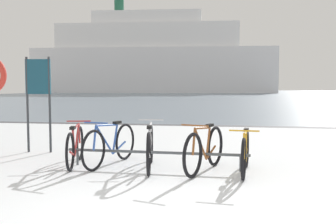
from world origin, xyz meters
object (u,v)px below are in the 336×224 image
at_px(bicycle_2, 150,148).
at_px(bicycle_4, 245,152).
at_px(bicycle_0, 75,146).
at_px(ferry_ship, 152,60).
at_px(info_sign, 38,88).
at_px(bicycle_1, 110,145).
at_px(bicycle_3, 205,149).

bearing_deg(bicycle_2, bicycle_4, -2.01).
height_order(bicycle_0, ferry_ship, ferry_ship).
distance_m(bicycle_4, ferry_ship, 74.75).
xyz_separation_m(bicycle_2, info_sign, (-2.73, 1.24, 1.03)).
bearing_deg(bicycle_1, bicycle_2, -14.43).
distance_m(bicycle_2, ferry_ship, 74.35).
relative_size(bicycle_0, bicycle_3, 0.98).
relative_size(bicycle_0, ferry_ship, 0.03).
bearing_deg(info_sign, bicycle_0, -41.07).
xyz_separation_m(bicycle_1, ferry_ship, (-14.27, 72.31, 6.59)).
relative_size(bicycle_2, bicycle_4, 1.07).
bearing_deg(bicycle_0, bicycle_2, -3.46).
bearing_deg(ferry_ship, info_sign, -80.19).
xyz_separation_m(bicycle_2, ferry_ship, (-15.05, 72.51, 6.59)).
distance_m(bicycle_0, bicycle_1, 0.64).
distance_m(bicycle_1, info_sign, 2.43).
distance_m(bicycle_4, info_sign, 4.66).
xyz_separation_m(bicycle_4, ferry_ship, (-16.67, 72.57, 6.62)).
bearing_deg(ferry_ship, bicycle_4, -77.06).
bearing_deg(info_sign, bicycle_3, -19.18).
relative_size(bicycle_3, info_sign, 0.81).
height_order(bicycle_0, info_sign, info_sign).
xyz_separation_m(bicycle_3, info_sign, (-3.68, 1.28, 1.03)).
bearing_deg(bicycle_4, ferry_ship, 102.94).
relative_size(bicycle_0, bicycle_4, 1.00).
xyz_separation_m(bicycle_0, ferry_ship, (-13.64, 72.43, 6.62)).
bearing_deg(bicycle_3, bicycle_2, 177.31).
relative_size(bicycle_3, ferry_ship, 0.03).
relative_size(bicycle_2, bicycle_3, 1.04).
bearing_deg(bicycle_1, bicycle_3, -8.08).
bearing_deg(bicycle_2, bicycle_3, -2.69).
bearing_deg(bicycle_0, bicycle_3, -3.15).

